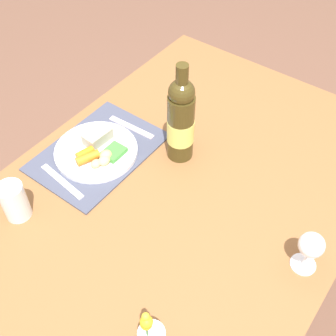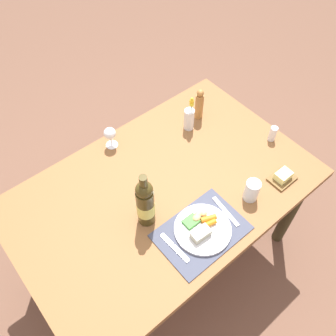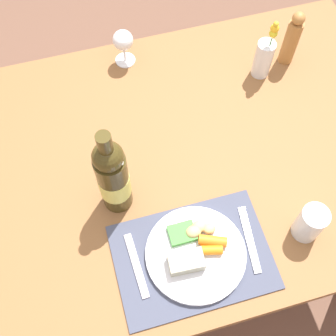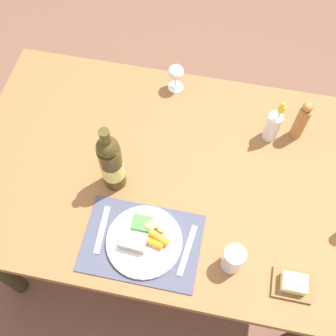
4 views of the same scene
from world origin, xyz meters
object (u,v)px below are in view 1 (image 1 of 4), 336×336
(dining_table, at_px, (170,220))
(wine_glass, at_px, (311,246))
(wine_bottle, at_px, (181,120))
(dinner_plate, at_px, (97,150))
(knife, at_px, (62,181))
(water_tumbler, at_px, (15,203))
(fork, at_px, (131,127))

(dining_table, height_order, wine_glass, wine_glass)
(wine_bottle, height_order, wine_glass, wine_bottle)
(dinner_plate, xyz_separation_m, knife, (0.15, -0.00, -0.01))
(dinner_plate, xyz_separation_m, wine_bottle, (-0.16, 0.21, 0.12))
(knife, height_order, wine_bottle, wine_bottle)
(water_tumbler, relative_size, wine_bottle, 0.35)
(wine_glass, bearing_deg, water_tumbler, -65.23)
(fork, xyz_separation_m, wine_bottle, (-0.00, 0.20, 0.13))
(dining_table, distance_m, knife, 0.34)
(knife, distance_m, wine_bottle, 0.40)
(knife, xyz_separation_m, water_tumbler, (0.15, -0.02, 0.04))
(wine_bottle, bearing_deg, water_tumbler, -26.06)
(fork, bearing_deg, dining_table, 57.17)
(fork, height_order, wine_glass, wine_glass)
(dinner_plate, distance_m, wine_bottle, 0.29)
(dinner_plate, distance_m, knife, 0.15)
(dining_table, xyz_separation_m, water_tumbler, (0.29, -0.31, 0.15))
(fork, distance_m, water_tumbler, 0.46)
(knife, height_order, wine_glass, wine_glass)
(wine_bottle, bearing_deg, dinner_plate, -52.60)
(fork, bearing_deg, water_tumbler, -6.10)
(dining_table, relative_size, knife, 8.16)
(water_tumbler, relative_size, wine_glass, 0.92)
(dinner_plate, height_order, fork, dinner_plate)
(knife, height_order, water_tumbler, water_tumbler)
(dining_table, relative_size, water_tumbler, 12.84)
(fork, bearing_deg, wine_bottle, 88.61)
(water_tumbler, xyz_separation_m, wine_glass, (-0.33, 0.71, 0.04))
(fork, xyz_separation_m, wine_glass, (0.13, 0.68, 0.08))
(wine_glass, bearing_deg, knife, -75.82)
(fork, distance_m, knife, 0.31)
(wine_bottle, bearing_deg, dining_table, 26.70)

